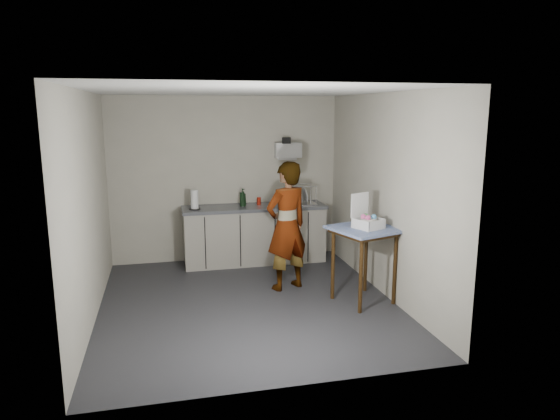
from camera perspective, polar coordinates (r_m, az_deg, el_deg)
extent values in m
plane|color=#29292E|center=(6.39, -3.71, -10.54)|extent=(4.00, 4.00, 0.00)
cube|color=beige|center=(7.98, -6.20, 3.50)|extent=(3.60, 0.02, 2.60)
cube|color=beige|center=(6.55, 11.77, 1.62)|extent=(0.02, 4.00, 2.60)
cube|color=beige|center=(6.01, -20.95, 0.23)|extent=(0.02, 4.00, 2.60)
cube|color=white|center=(5.94, -4.04, 13.39)|extent=(3.60, 4.00, 0.01)
cube|color=black|center=(8.02, -2.91, -5.62)|extent=(2.20, 0.52, 0.08)
cube|color=#A8A396|center=(7.92, -2.93, -2.92)|extent=(2.20, 0.58, 0.86)
cube|color=#45484E|center=(7.82, -2.97, 0.31)|extent=(2.24, 0.62, 0.05)
cube|color=black|center=(7.54, -8.54, -3.77)|extent=(0.02, 0.01, 0.80)
cube|color=black|center=(7.60, -4.55, -3.56)|extent=(0.02, 0.01, 0.80)
cube|color=black|center=(7.70, -0.56, -3.33)|extent=(0.01, 0.01, 0.80)
cube|color=black|center=(7.82, 3.23, -3.10)|extent=(0.02, 0.01, 0.80)
cube|color=white|center=(8.04, 0.93, 6.85)|extent=(0.42, 0.16, 0.24)
cube|color=white|center=(8.10, 0.84, 5.89)|extent=(0.30, 0.06, 0.04)
cube|color=black|center=(7.93, 0.73, 7.95)|extent=(0.14, 0.02, 0.10)
cylinder|color=#3B250D|center=(6.01, 9.22, -7.63)|extent=(0.05, 0.05, 0.88)
cylinder|color=#3B250D|center=(6.36, 12.99, -6.71)|extent=(0.05, 0.05, 0.88)
cylinder|color=#3B250D|center=(6.41, 6.07, -6.33)|extent=(0.05, 0.05, 0.88)
cylinder|color=#3B250D|center=(6.74, 9.77, -5.54)|extent=(0.05, 0.05, 0.88)
cube|color=#3B250D|center=(6.25, 9.65, -2.49)|extent=(0.82, 0.82, 0.04)
cube|color=#193D9A|center=(6.24, 9.66, -2.15)|extent=(0.93, 0.93, 0.03)
imported|color=#B2A593|center=(6.64, 0.78, -1.85)|extent=(0.74, 0.62, 1.73)
imported|color=black|center=(7.76, -4.27, 1.45)|extent=(0.15, 0.15, 0.28)
cylinder|color=red|center=(7.88, -2.43, 1.03)|extent=(0.06, 0.06, 0.12)
cylinder|color=black|center=(7.82, -4.41, 1.26)|extent=(0.06, 0.06, 0.21)
cylinder|color=black|center=(7.62, -9.71, 0.12)|extent=(0.17, 0.17, 0.02)
cylinder|color=white|center=(7.60, -9.75, 1.22)|extent=(0.11, 0.11, 0.28)
cube|color=silver|center=(7.93, 2.42, 0.73)|extent=(0.45, 0.34, 0.02)
cylinder|color=silver|center=(7.71, 1.27, 1.62)|extent=(0.01, 0.01, 0.29)
cylinder|color=silver|center=(7.82, 4.15, 1.73)|extent=(0.01, 0.01, 0.29)
cylinder|color=silver|center=(7.99, 0.74, 1.97)|extent=(0.01, 0.01, 0.29)
cylinder|color=silver|center=(8.09, 3.53, 2.07)|extent=(0.01, 0.01, 0.29)
cylinder|color=white|center=(7.87, 1.64, 1.66)|extent=(0.06, 0.25, 0.25)
cylinder|color=white|center=(7.90, 2.27, 1.69)|extent=(0.06, 0.25, 0.25)
cylinder|color=white|center=(7.92, 2.90, 1.71)|extent=(0.06, 0.25, 0.25)
cube|color=white|center=(6.22, 10.05, -2.00)|extent=(0.39, 0.39, 0.01)
cube|color=white|center=(6.11, 11.06, -1.69)|extent=(0.28, 0.13, 0.11)
cube|color=white|center=(6.30, 9.11, -1.23)|extent=(0.28, 0.13, 0.11)
cube|color=white|center=(6.11, 9.15, -1.64)|extent=(0.13, 0.28, 0.11)
cube|color=white|center=(6.31, 10.96, -1.28)|extent=(0.13, 0.28, 0.11)
cube|color=white|center=(6.27, 9.10, 0.61)|extent=(0.28, 0.13, 0.30)
cylinder|color=white|center=(6.21, 10.07, -1.46)|extent=(0.20, 0.20, 0.11)
sphere|color=#FF5DAE|center=(6.13, 10.02, -0.90)|extent=(0.07, 0.07, 0.07)
sphere|color=#58AEEF|center=(6.20, 10.68, -0.78)|extent=(0.07, 0.07, 0.07)
sphere|color=#4EBF54|center=(6.23, 9.76, -0.71)|extent=(0.07, 0.07, 0.07)
sphere|color=#FF5DAE|center=(6.19, 9.51, -0.77)|extent=(0.07, 0.07, 0.07)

